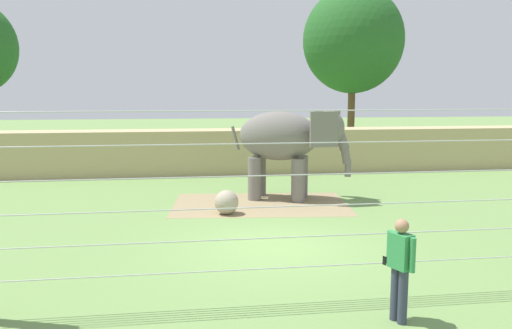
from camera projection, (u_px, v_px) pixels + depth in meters
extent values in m
plane|color=#6B8E4C|center=(275.00, 246.00, 11.91)|extent=(120.00, 120.00, 0.00)
cube|color=#937F5B|center=(260.00, 204.00, 16.38)|extent=(5.96, 4.14, 0.01)
cube|color=tan|center=(231.00, 151.00, 22.66)|extent=(36.00, 1.80, 1.97)
cylinder|color=slate|center=(301.00, 176.00, 17.41)|extent=(0.46, 0.46, 1.45)
cylinder|color=slate|center=(298.00, 180.00, 16.64)|extent=(0.46, 0.46, 1.45)
cylinder|color=slate|center=(259.00, 175.00, 17.73)|extent=(0.46, 0.46, 1.45)
cylinder|color=slate|center=(255.00, 179.00, 16.95)|extent=(0.46, 0.46, 1.45)
ellipsoid|color=slate|center=(278.00, 136.00, 16.98)|extent=(3.03, 2.30, 1.66)
ellipsoid|color=slate|center=(329.00, 128.00, 16.58)|extent=(1.36, 1.43, 1.20)
cube|color=slate|center=(327.00, 127.00, 17.20)|extent=(0.73, 0.74, 1.14)
cube|color=slate|center=(324.00, 129.00, 16.00)|extent=(0.94, 0.18, 1.14)
cylinder|color=slate|center=(342.00, 141.00, 16.54)|extent=(0.59, 0.49, 0.65)
cylinder|color=slate|center=(346.00, 155.00, 16.58)|extent=(0.44, 0.38, 0.61)
cylinder|color=slate|center=(348.00, 168.00, 16.63)|extent=(0.27, 0.27, 0.57)
cylinder|color=slate|center=(236.00, 138.00, 17.31)|extent=(0.33, 0.21, 0.83)
sphere|color=tan|center=(227.00, 202.00, 15.00)|extent=(0.72, 0.72, 0.72)
cylinder|color=#B7B7BC|center=(308.00, 267.00, 8.69)|extent=(11.87, 0.02, 0.02)
cylinder|color=#B7B7BC|center=(308.00, 236.00, 8.61)|extent=(11.87, 0.02, 0.02)
cylinder|color=#B7B7BC|center=(309.00, 206.00, 8.53)|extent=(11.87, 0.02, 0.02)
cylinder|color=#B7B7BC|center=(309.00, 175.00, 8.46)|extent=(11.87, 0.02, 0.02)
cylinder|color=#B7B7BC|center=(309.00, 143.00, 8.38)|extent=(11.87, 0.02, 0.02)
cylinder|color=#B7B7BC|center=(310.00, 110.00, 8.31)|extent=(11.87, 0.02, 0.02)
cylinder|color=#33384C|center=(403.00, 297.00, 7.85)|extent=(0.15, 0.15, 0.88)
cylinder|color=#33384C|center=(395.00, 293.00, 7.99)|extent=(0.15, 0.15, 0.88)
cube|color=#338C4C|center=(401.00, 251.00, 7.82)|extent=(0.34, 0.42, 0.56)
sphere|color=#A87A5B|center=(402.00, 226.00, 7.76)|extent=(0.22, 0.22, 0.22)
cylinder|color=#338C4C|center=(413.00, 255.00, 7.61)|extent=(0.12, 0.12, 0.54)
cylinder|color=#338C4C|center=(390.00, 247.00, 8.02)|extent=(0.12, 0.12, 0.54)
cube|color=black|center=(384.00, 261.00, 8.03)|extent=(0.04, 0.07, 0.14)
cylinder|color=brown|center=(351.00, 117.00, 31.18)|extent=(0.44, 0.44, 4.17)
ellipsoid|color=#235B23|center=(353.00, 40.00, 30.52)|extent=(6.09, 6.09, 6.40)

